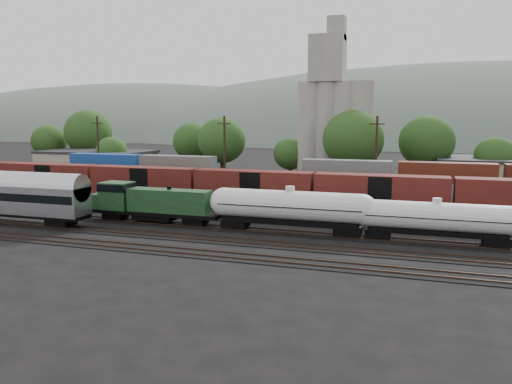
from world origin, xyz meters
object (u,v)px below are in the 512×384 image
(orange_locomotive, at_px, (182,184))
(grain_silo, at_px, (333,120))
(green_locomotive, at_px, (147,202))
(tank_car_a, at_px, (290,207))

(orange_locomotive, xyz_separation_m, grain_silo, (17.12, 26.00, 8.79))
(green_locomotive, distance_m, tank_car_a, 16.40)
(orange_locomotive, distance_m, grain_silo, 32.35)
(orange_locomotive, bearing_deg, grain_silo, 56.64)
(green_locomotive, bearing_deg, grain_silo, 71.31)
(green_locomotive, xyz_separation_m, tank_car_a, (16.40, 0.00, 0.30))
(grain_silo, bearing_deg, green_locomotive, -108.69)
(green_locomotive, xyz_separation_m, grain_silo, (13.87, 41.00, 8.86))
(tank_car_a, distance_m, orange_locomotive, 24.72)
(tank_car_a, relative_size, orange_locomotive, 1.01)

